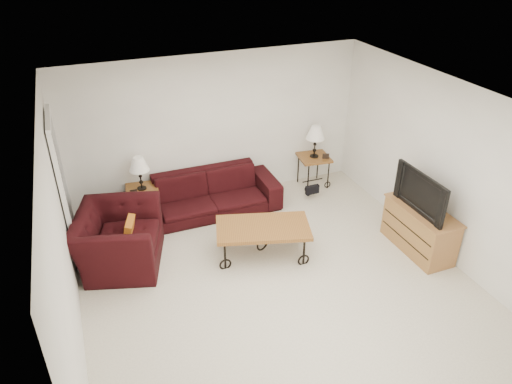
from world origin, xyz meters
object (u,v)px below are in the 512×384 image
(lamp_left, at_px, (140,173))
(backpack, at_px, (309,184))
(lamp_right, at_px, (315,142))
(side_table_left, at_px, (144,203))
(television, at_px, (426,192))
(coffee_table, at_px, (263,241))
(tv_stand, at_px, (419,229))
(side_table_right, at_px, (313,171))
(sofa, at_px, (210,194))
(armchair, at_px, (118,239))

(lamp_left, distance_m, backpack, 2.88)
(lamp_left, bearing_deg, lamp_right, 0.00)
(side_table_left, distance_m, television, 4.31)
(coffee_table, bearing_deg, tv_stand, -17.85)
(side_table_right, height_order, tv_stand, tv_stand)
(lamp_left, bearing_deg, sofa, -9.72)
(lamp_right, height_order, armchair, lamp_right)
(side_table_left, xyz_separation_m, coffee_table, (1.41, -1.62, -0.03))
(television, bearing_deg, lamp_left, -123.04)
(side_table_left, bearing_deg, tv_stand, -32.89)
(lamp_right, bearing_deg, coffee_table, -135.52)
(side_table_left, height_order, lamp_right, lamp_right)
(side_table_right, xyz_separation_m, tv_stand, (0.52, -2.32, 0.05))
(armchair, relative_size, tv_stand, 1.09)
(lamp_left, xyz_separation_m, lamp_right, (3.06, 0.00, 0.05))
(coffee_table, distance_m, backpack, 1.89)
(television, bearing_deg, backpack, -159.06)
(sofa, height_order, television, television)
(side_table_left, distance_m, lamp_left, 0.55)
(lamp_left, bearing_deg, television, -33.04)
(side_table_right, bearing_deg, lamp_right, 0.00)
(television, bearing_deg, side_table_right, -167.74)
(lamp_left, relative_size, television, 0.54)
(lamp_left, xyz_separation_m, backpack, (2.80, -0.34, -0.58))
(coffee_table, height_order, armchair, armchair)
(tv_stand, bearing_deg, lamp_right, 102.73)
(lamp_right, height_order, tv_stand, lamp_right)
(television, bearing_deg, sofa, -130.39)
(tv_stand, relative_size, television, 1.12)
(side_table_right, height_order, backpack, side_table_right)
(coffee_table, bearing_deg, side_table_right, 44.48)
(coffee_table, bearing_deg, side_table_left, 131.10)
(coffee_table, distance_m, tv_stand, 2.28)
(sofa, relative_size, coffee_table, 1.73)
(sofa, height_order, lamp_right, lamp_right)
(side_table_right, relative_size, armchair, 0.47)
(armchair, distance_m, tv_stand, 4.30)
(backpack, bearing_deg, tv_stand, -54.46)
(side_table_left, height_order, side_table_right, side_table_right)
(side_table_left, distance_m, coffee_table, 2.15)
(side_table_right, height_order, lamp_right, lamp_right)
(side_table_right, height_order, television, television)
(lamp_left, height_order, television, television)
(lamp_left, bearing_deg, side_table_right, 0.00)
(lamp_right, bearing_deg, backpack, -126.93)
(sofa, distance_m, side_table_right, 2.02)
(lamp_left, xyz_separation_m, coffee_table, (1.41, -1.62, -0.58))
(sofa, relative_size, armchair, 1.83)
(side_table_left, height_order, coffee_table, side_table_left)
(coffee_table, xyz_separation_m, backpack, (1.39, 1.28, -0.01))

